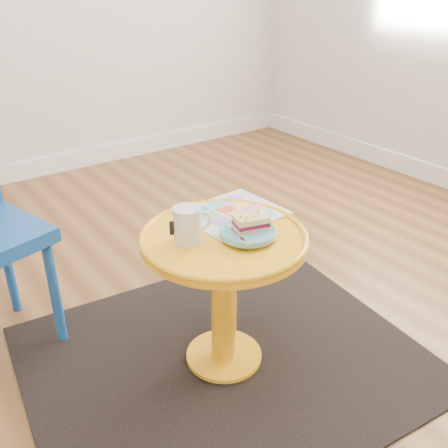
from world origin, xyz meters
TOP-DOWN VIEW (x-y plane):
  - floor at (0.00, 0.00)m, footprint 4.00×4.00m
  - rug at (-0.04, -0.13)m, footprint 1.41×1.23m
  - side_table at (-0.04, -0.13)m, footprint 0.52×0.52m
  - newspaper at (0.07, -0.03)m, footprint 0.33×0.29m
  - mug at (-0.14, -0.10)m, footprint 0.12×0.08m
  - plate at (0.01, -0.19)m, footprint 0.17×0.17m
  - cake_slice at (0.03, -0.18)m, footprint 0.11×0.09m
  - fork at (-0.03, -0.18)m, footprint 0.05×0.14m

SIDE VIEW (x-z plane):
  - floor at x=0.00m, z-range 0.00..0.00m
  - rug at x=-0.04m, z-range 0.00..0.01m
  - side_table at x=-0.04m, z-range 0.11..0.60m
  - newspaper at x=0.07m, z-range 0.49..0.50m
  - plate at x=0.01m, z-range 0.50..0.52m
  - fork at x=-0.03m, z-range 0.51..0.52m
  - cake_slice at x=0.03m, z-range 0.51..0.56m
  - mug at x=-0.14m, z-range 0.49..0.60m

